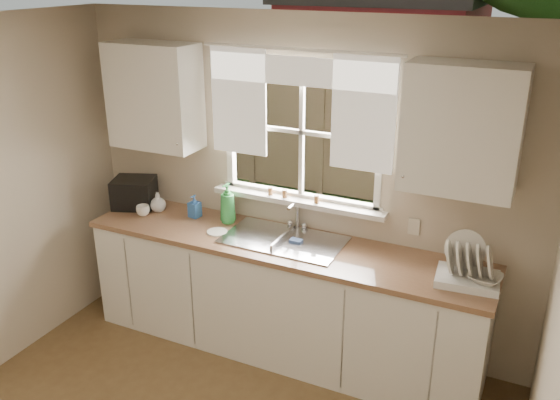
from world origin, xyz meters
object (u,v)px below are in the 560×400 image
at_px(soap_bottle_a, 228,203).
at_px(cup, 143,211).
at_px(black_appliance, 134,193).
at_px(dish_rack, 468,270).

bearing_deg(soap_bottle_a, cup, -163.68).
xyz_separation_m(cup, black_appliance, (-0.18, 0.13, 0.08)).
xyz_separation_m(soap_bottle_a, cup, (-0.68, -0.18, -0.12)).
bearing_deg(black_appliance, dish_rack, -23.43).
xyz_separation_m(dish_rack, cup, (-2.53, -0.01, -0.04)).
relative_size(soap_bottle_a, cup, 2.97).
distance_m(cup, black_appliance, 0.24).
bearing_deg(dish_rack, black_appliance, 177.45).
distance_m(dish_rack, cup, 2.53).
distance_m(soap_bottle_a, cup, 0.72).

